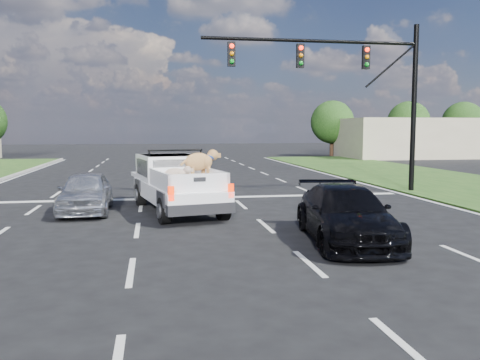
{
  "coord_description": "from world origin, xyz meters",
  "views": [
    {
      "loc": [
        -1.3,
        -9.58,
        2.71
      ],
      "look_at": [
        0.69,
        2.0,
        1.5
      ],
      "focal_mm": 38.0,
      "sensor_mm": 36.0,
      "label": 1
    }
  ],
  "objects_px": {
    "silver_sedan": "(86,192)",
    "black_coupe": "(346,214)",
    "traffic_signal": "(361,79)",
    "pickup_truck": "(177,182)"
  },
  "relations": [
    {
      "from": "traffic_signal",
      "to": "black_coupe",
      "type": "height_order",
      "value": "traffic_signal"
    },
    {
      "from": "pickup_truck",
      "to": "silver_sedan",
      "type": "distance_m",
      "value": 2.94
    },
    {
      "from": "traffic_signal",
      "to": "black_coupe",
      "type": "xyz_separation_m",
      "value": [
        -3.99,
        -8.73,
        -4.06
      ]
    },
    {
      "from": "black_coupe",
      "to": "pickup_truck",
      "type": "bearing_deg",
      "value": 132.65
    },
    {
      "from": "traffic_signal",
      "to": "pickup_truck",
      "type": "height_order",
      "value": "traffic_signal"
    },
    {
      "from": "silver_sedan",
      "to": "black_coupe",
      "type": "relative_size",
      "value": 0.85
    },
    {
      "from": "pickup_truck",
      "to": "traffic_signal",
      "type": "bearing_deg",
      "value": 12.58
    },
    {
      "from": "silver_sedan",
      "to": "black_coupe",
      "type": "distance_m",
      "value": 8.64
    },
    {
      "from": "pickup_truck",
      "to": "black_coupe",
      "type": "bearing_deg",
      "value": -65.97
    },
    {
      "from": "traffic_signal",
      "to": "silver_sedan",
      "type": "relative_size",
      "value": 2.34
    }
  ]
}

